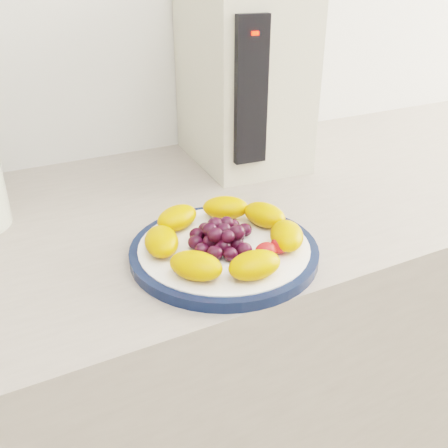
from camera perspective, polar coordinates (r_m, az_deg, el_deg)
counter at (r=1.09m, az=-7.64°, el=-20.64°), size 3.50×0.60×0.90m
cabinet_face at (r=1.11m, az=-7.54°, el=-21.66°), size 3.48×0.58×0.84m
plate_rim at (r=0.69m, az=0.00°, el=-3.13°), size 0.26×0.26×0.01m
plate_face at (r=0.69m, az=0.00°, el=-3.05°), size 0.24×0.24×0.02m
appliance_body at (r=1.00m, az=2.11°, el=16.39°), size 0.21×0.28×0.33m
appliance_panel at (r=0.86m, az=3.06°, el=14.81°), size 0.06×0.02×0.24m
appliance_led at (r=0.84m, az=3.56°, el=20.93°), size 0.01×0.01×0.01m
fruit_plate at (r=0.68m, az=0.11°, el=-1.23°), size 0.23×0.22×0.03m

